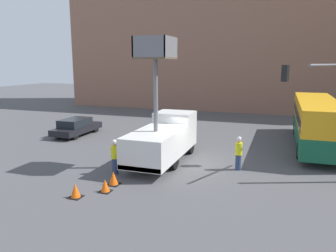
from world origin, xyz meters
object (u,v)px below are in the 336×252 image
object	(u,v)px
city_bus	(316,119)
parked_car_curbside	(76,127)
road_worker_near_truck	(115,157)
traffic_cone_far_side	(105,186)
traffic_light_pole	(332,97)
traffic_cone_near_truck	(113,178)
traffic_cone_mid_road	(75,191)
utility_truck	(164,136)
road_worker_directing	(239,153)

from	to	relation	value
city_bus	parked_car_curbside	xyz separation A→B (m)	(-17.91, -2.49, -1.21)
road_worker_near_truck	traffic_cone_far_side	xyz separation A→B (m)	(0.74, -2.34, -0.66)
road_worker_near_truck	parked_car_curbside	world-z (taller)	road_worker_near_truck
traffic_light_pole	traffic_cone_far_side	world-z (taller)	traffic_light_pole
city_bus	traffic_cone_near_truck	world-z (taller)	city_bus
traffic_light_pole	parked_car_curbside	world-z (taller)	traffic_light_pole
traffic_cone_mid_road	traffic_cone_far_side	bearing A→B (deg)	47.81
traffic_cone_near_truck	utility_truck	bearing A→B (deg)	77.48
city_bus	traffic_cone_far_side	bearing A→B (deg)	151.02
utility_truck	city_bus	bearing A→B (deg)	38.09
utility_truck	traffic_cone_far_side	world-z (taller)	utility_truck
road_worker_directing	traffic_cone_mid_road	bearing A→B (deg)	-21.10
traffic_light_pole	traffic_cone_mid_road	xyz separation A→B (m)	(-10.63, -6.75, -3.79)
road_worker_near_truck	parked_car_curbside	xyz separation A→B (m)	(-7.47, 7.37, -0.23)
traffic_cone_near_truck	traffic_cone_far_side	bearing A→B (deg)	-85.55
city_bus	road_worker_near_truck	bearing A→B (deg)	142.88
road_worker_directing	traffic_cone_mid_road	world-z (taller)	road_worker_directing
utility_truck	traffic_cone_near_truck	distance (m)	4.67
city_bus	road_worker_directing	distance (m)	8.34
traffic_light_pole	traffic_cone_near_truck	bearing A→B (deg)	-153.67
utility_truck	traffic_cone_near_truck	world-z (taller)	utility_truck
traffic_light_pole	traffic_cone_far_side	xyz separation A→B (m)	(-9.73, -5.76, -3.81)
traffic_cone_mid_road	traffic_cone_near_truck	bearing A→B (deg)	66.51
utility_truck	traffic_cone_mid_road	distance (m)	6.67
road_worker_directing	traffic_cone_far_side	size ratio (longest dim) A/B	3.10
traffic_cone_near_truck	city_bus	bearing A→B (deg)	49.13
traffic_light_pole	road_worker_directing	world-z (taller)	traffic_light_pole
utility_truck	road_worker_directing	xyz separation A→B (m)	(4.41, -0.15, -0.59)
city_bus	road_worker_directing	xyz separation A→B (m)	(-4.38, -7.03, -0.98)
road_worker_near_truck	traffic_cone_near_truck	size ratio (longest dim) A/B	2.80
traffic_cone_mid_road	traffic_cone_far_side	size ratio (longest dim) A/B	1.06
parked_car_curbside	traffic_cone_far_side	bearing A→B (deg)	-49.77
utility_truck	traffic_light_pole	world-z (taller)	utility_truck
utility_truck	parked_car_curbside	bearing A→B (deg)	154.25
parked_car_curbside	road_worker_near_truck	bearing A→B (deg)	-44.60
city_bus	road_worker_directing	world-z (taller)	city_bus
traffic_cone_mid_road	parked_car_curbside	world-z (taller)	parked_car_curbside
traffic_cone_far_side	city_bus	bearing A→B (deg)	51.52
road_worker_directing	parked_car_curbside	world-z (taller)	road_worker_directing
utility_truck	traffic_light_pole	bearing A→B (deg)	2.94
traffic_light_pole	traffic_cone_near_truck	xyz separation A→B (m)	(-9.80, -4.85, -3.78)
traffic_cone_near_truck	parked_car_curbside	bearing A→B (deg)	132.79
traffic_light_pole	traffic_cone_far_side	bearing A→B (deg)	-149.37
road_worker_directing	parked_car_curbside	distance (m)	14.27
traffic_cone_near_truck	traffic_cone_mid_road	world-z (taller)	traffic_cone_near_truck
utility_truck	traffic_cone_near_truck	xyz separation A→B (m)	(-0.98, -4.40, -1.21)
utility_truck	traffic_cone_far_side	distance (m)	5.53
traffic_cone_far_side	utility_truck	bearing A→B (deg)	80.32
traffic_cone_mid_road	traffic_light_pole	bearing A→B (deg)	32.43
parked_car_curbside	traffic_cone_mid_road	bearing A→B (deg)	-55.64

